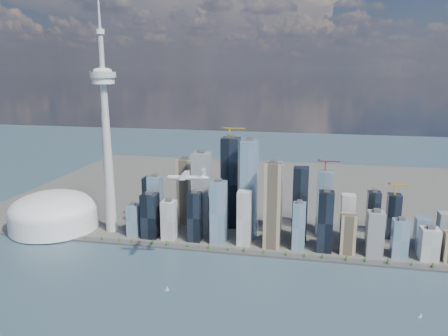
% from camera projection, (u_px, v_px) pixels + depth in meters
% --- Properties ---
extents(ground, '(4000.00, 4000.00, 0.00)m').
position_uv_depth(ground, '(206.00, 320.00, 653.58)').
color(ground, '#2E4550').
rests_on(ground, ground).
extents(seawall, '(1100.00, 22.00, 4.00)m').
position_uv_depth(seawall, '(235.00, 252.00, 891.88)').
color(seawall, '#383838').
rests_on(seawall, ground).
extents(land, '(1400.00, 900.00, 3.00)m').
position_uv_depth(land, '(261.00, 192.00, 1321.74)').
color(land, '#4C4C47').
rests_on(land, ground).
extents(shoreline_trees, '(960.53, 7.20, 8.80)m').
position_uv_depth(shoreline_trees, '(235.00, 249.00, 890.37)').
color(shoreline_trees, '#3F2D1E').
rests_on(shoreline_trees, seawall).
extents(skyscraper_cluster, '(736.00, 142.00, 237.57)m').
position_uv_depth(skyscraper_cluster, '(269.00, 207.00, 947.24)').
color(skyscraper_cluster, black).
rests_on(skyscraper_cluster, land).
extents(needle_tower, '(56.00, 56.00, 550.50)m').
position_uv_depth(needle_tower, '(106.00, 130.00, 955.87)').
color(needle_tower, '#A3A29D').
rests_on(needle_tower, land).
extents(dome_stadium, '(200.00, 200.00, 86.00)m').
position_uv_depth(dome_stadium, '(54.00, 213.00, 1017.49)').
color(dome_stadium, white).
rests_on(dome_stadium, land).
extents(airplane, '(76.92, 68.25, 18.76)m').
position_uv_depth(airplane, '(187.00, 177.00, 752.93)').
color(airplane, silver).
rests_on(airplane, ground).
extents(sailboat_west, '(7.43, 2.10, 10.35)m').
position_uv_depth(sailboat_west, '(167.00, 289.00, 738.96)').
color(sailboat_west, silver).
rests_on(sailboat_west, ground).
extents(sailboat_east, '(6.12, 1.64, 8.55)m').
position_uv_depth(sailboat_east, '(420.00, 316.00, 659.15)').
color(sailboat_east, silver).
rests_on(sailboat_east, ground).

